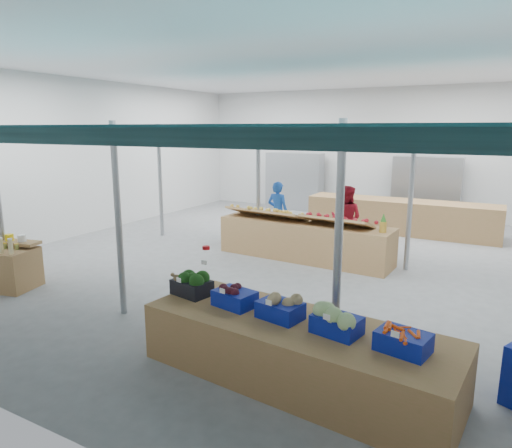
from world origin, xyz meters
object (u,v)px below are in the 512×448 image
at_px(vendor_left, 278,212).
at_px(vendor_right, 346,219).
at_px(veg_counter, 295,351).
at_px(fruit_counter, 304,240).

relative_size(vendor_left, vendor_right, 1.00).
xyz_separation_m(veg_counter, vendor_right, (-1.27, 5.83, 0.43)).
relative_size(veg_counter, vendor_left, 2.33).
relative_size(fruit_counter, vendor_right, 2.50).
relative_size(fruit_counter, vendor_left, 2.50).
distance_m(vendor_left, vendor_right, 1.80).
bearing_deg(vendor_right, vendor_left, 3.08).
relative_size(veg_counter, fruit_counter, 0.93).
bearing_deg(vendor_right, veg_counter, 105.40).
bearing_deg(fruit_counter, vendor_right, 64.47).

